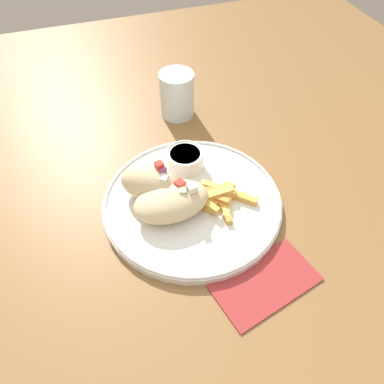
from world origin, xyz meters
TOP-DOWN VIEW (x-y plane):
  - ground_plane at (0.00, 0.00)m, footprint 10.00×10.00m
  - table at (0.00, 0.00)m, footprint 1.57×1.57m
  - napkin at (0.08, -0.18)m, footprint 0.17×0.12m
  - plate at (0.02, 0.00)m, footprint 0.31×0.31m
  - pita_sandwich_near at (-0.02, -0.01)m, footprint 0.13×0.09m
  - pita_sandwich_far at (-0.04, 0.03)m, footprint 0.12×0.11m
  - fries_pile at (0.06, -0.01)m, footprint 0.12×0.10m
  - sauce_ramekin at (0.04, 0.08)m, footprint 0.07×0.07m
  - water_glass at (0.07, 0.26)m, footprint 0.07×0.07m

SIDE VIEW (x-z plane):
  - ground_plane at x=0.00m, z-range 0.00..0.00m
  - table at x=0.00m, z-range 0.32..1.07m
  - napkin at x=0.08m, z-range 0.75..0.75m
  - plate at x=0.02m, z-range 0.75..0.77m
  - fries_pile at x=0.06m, z-range 0.76..0.79m
  - sauce_ramekin at x=0.04m, z-range 0.77..0.80m
  - pita_sandwich_near at x=-0.02m, z-range 0.76..0.82m
  - water_glass at x=0.07m, z-range 0.75..0.84m
  - pita_sandwich_far at x=-0.04m, z-range 0.76..0.83m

